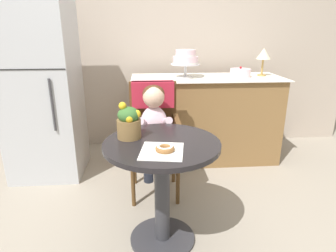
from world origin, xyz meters
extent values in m
plane|color=gray|center=(0.00, 0.00, 0.00)|extent=(8.00, 8.00, 0.00)
cube|color=#B2A393|center=(0.00, 1.85, 1.35)|extent=(4.80, 0.10, 2.70)
cylinder|color=black|center=(0.00, 0.00, 0.70)|extent=(0.72, 0.72, 0.03)
cylinder|color=#333338|center=(0.00, 0.00, 0.34)|extent=(0.10, 0.10, 0.69)
cylinder|color=#333338|center=(0.00, 0.00, 0.01)|extent=(0.44, 0.44, 0.02)
cube|color=brown|center=(-0.03, 0.60, 0.47)|extent=(0.42, 0.42, 0.04)
cube|color=brown|center=(-0.03, 0.79, 0.72)|extent=(0.40, 0.04, 0.46)
cube|color=brown|center=(-0.22, 0.60, 0.58)|extent=(0.04, 0.38, 0.18)
cube|color=brown|center=(0.16, 0.60, 0.58)|extent=(0.04, 0.38, 0.18)
cube|color=#B22338|center=(-0.03, 0.79, 0.84)|extent=(0.36, 0.11, 0.22)
cylinder|color=brown|center=(-0.21, 0.42, 0.23)|extent=(0.03, 0.03, 0.45)
cylinder|color=brown|center=(0.15, 0.42, 0.23)|extent=(0.03, 0.03, 0.45)
cylinder|color=brown|center=(-0.21, 0.78, 0.23)|extent=(0.03, 0.03, 0.45)
cylinder|color=brown|center=(0.15, 0.78, 0.23)|extent=(0.03, 0.03, 0.45)
ellipsoid|color=silver|center=(-0.03, 0.58, 0.64)|extent=(0.22, 0.16, 0.30)
sphere|color=#E0B293|center=(-0.03, 0.57, 0.87)|extent=(0.17, 0.17, 0.17)
ellipsoid|color=#4C2D19|center=(-0.03, 0.59, 0.89)|extent=(0.17, 0.17, 0.14)
cylinder|color=silver|center=(-0.12, 0.49, 0.69)|extent=(0.08, 0.23, 0.13)
sphere|color=#E0B293|center=(-0.11, 0.41, 0.62)|extent=(0.06, 0.06, 0.06)
cylinder|color=silver|center=(0.07, 0.49, 0.69)|extent=(0.08, 0.23, 0.13)
sphere|color=#E0B293|center=(0.06, 0.41, 0.62)|extent=(0.06, 0.06, 0.06)
cylinder|color=#3F4760|center=(-0.08, 0.50, 0.53)|extent=(0.09, 0.22, 0.09)
cylinder|color=#3F4760|center=(-0.08, 0.39, 0.36)|extent=(0.08, 0.08, 0.26)
cylinder|color=#3F4760|center=(0.03, 0.50, 0.53)|extent=(0.09, 0.22, 0.09)
cylinder|color=#3F4760|center=(0.03, 0.39, 0.36)|extent=(0.08, 0.08, 0.26)
cube|color=white|center=(-0.01, -0.15, 0.72)|extent=(0.28, 0.29, 0.00)
torus|color=#936033|center=(0.01, -0.15, 0.74)|extent=(0.11, 0.11, 0.03)
torus|color=white|center=(0.01, -0.15, 0.75)|extent=(0.09, 0.09, 0.02)
cylinder|color=brown|center=(-0.20, 0.09, 0.78)|extent=(0.15, 0.15, 0.12)
ellipsoid|color=#38662D|center=(-0.20, 0.09, 0.87)|extent=(0.14, 0.14, 0.10)
sphere|color=gold|center=(-0.15, 0.08, 0.88)|extent=(0.05, 0.05, 0.05)
sphere|color=gold|center=(-0.20, 0.12, 0.87)|extent=(0.05, 0.05, 0.05)
sphere|color=gold|center=(-0.23, 0.09, 0.93)|extent=(0.05, 0.05, 0.05)
sphere|color=gold|center=(-0.19, 0.04, 0.86)|extent=(0.05, 0.05, 0.05)
cube|color=olive|center=(0.55, 1.30, 0.45)|extent=(1.50, 0.56, 0.90)
cube|color=white|center=(0.55, 1.30, 0.90)|extent=(1.56, 0.62, 0.01)
cylinder|color=silver|center=(0.32, 1.30, 0.91)|extent=(0.16, 0.16, 0.01)
cylinder|color=silver|center=(0.32, 1.30, 0.97)|extent=(0.03, 0.03, 0.12)
cylinder|color=silver|center=(0.32, 1.30, 1.03)|extent=(0.30, 0.30, 0.01)
cylinder|color=silver|center=(0.32, 1.30, 1.08)|extent=(0.26, 0.25, 0.08)
cylinder|color=white|center=(0.32, 1.30, 1.05)|extent=(0.26, 0.26, 0.01)
cylinder|color=silver|center=(0.32, 1.30, 1.15)|extent=(0.20, 0.20, 0.07)
cylinder|color=white|center=(0.32, 1.30, 1.12)|extent=(0.21, 0.21, 0.01)
cylinder|color=silver|center=(0.89, 1.28, 0.94)|extent=(0.21, 0.21, 0.09)
sphere|color=red|center=(0.89, 1.28, 1.00)|extent=(0.02, 0.02, 0.02)
cylinder|color=#B28C47|center=(1.14, 1.34, 0.91)|extent=(0.09, 0.09, 0.01)
cylinder|color=#B28C47|center=(1.14, 1.34, 0.99)|extent=(0.02, 0.02, 0.16)
cone|color=beige|center=(1.14, 1.34, 1.13)|extent=(0.15, 0.15, 0.11)
cube|color=#B7BABF|center=(-1.05, 1.10, 0.85)|extent=(0.64, 0.60, 1.70)
cube|color=black|center=(-1.05, 0.80, 1.06)|extent=(0.63, 0.01, 0.01)
cylinder|color=#3F3F44|center=(-0.87, 0.79, 0.77)|extent=(0.02, 0.02, 0.45)
camera|label=1|loc=(-0.09, -1.63, 1.37)|focal=30.82mm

